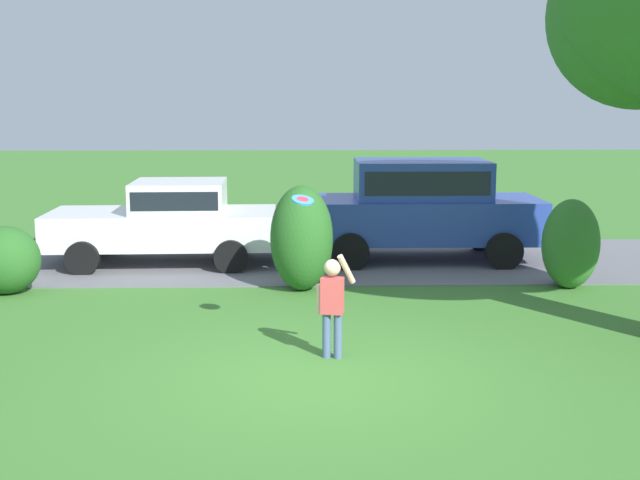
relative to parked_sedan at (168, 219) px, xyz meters
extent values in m
plane|color=#3D752D|center=(2.64, -6.57, -0.85)|extent=(80.00, 80.00, 0.00)
cube|color=slate|center=(2.64, 0.16, -0.84)|extent=(28.00, 4.40, 0.02)
ellipsoid|color=#286023|center=(-2.23, -2.36, -0.30)|extent=(1.10, 1.01, 1.09)
ellipsoid|color=#286023|center=(2.48, -2.23, 0.01)|extent=(1.02, 1.11, 1.71)
ellipsoid|color=#33702B|center=(6.88, -2.21, -0.11)|extent=(0.93, 0.92, 1.47)
ellipsoid|color=#33702B|center=(6.92, -2.05, -0.54)|extent=(0.69, 0.69, 0.62)
cube|color=white|center=(-0.10, 0.00, -0.17)|extent=(4.24, 1.94, 0.64)
cube|color=white|center=(0.22, 0.01, 0.43)|extent=(1.72, 1.66, 0.56)
cube|color=black|center=(0.22, 0.01, 0.43)|extent=(1.59, 1.68, 0.34)
cylinder|color=black|center=(-1.38, -0.97, -0.55)|extent=(0.61, 0.23, 0.60)
cylinder|color=black|center=(-1.42, 0.90, -0.55)|extent=(0.61, 0.23, 0.60)
cylinder|color=black|center=(1.23, -0.91, -0.55)|extent=(0.61, 0.23, 0.60)
cylinder|color=black|center=(1.18, 0.97, -0.55)|extent=(0.61, 0.23, 0.60)
cube|color=black|center=(-2.24, -0.06, -0.33)|extent=(0.16, 1.75, 0.20)
cube|color=black|center=(2.04, 0.05, -0.33)|extent=(0.16, 1.75, 0.20)
cube|color=#28429E|center=(4.77, 0.23, -0.05)|extent=(4.51, 1.85, 0.80)
cube|color=#28429E|center=(4.77, 0.23, 0.71)|extent=(2.48, 1.63, 0.72)
cube|color=black|center=(4.77, 0.23, 0.71)|extent=(2.28, 1.65, 0.43)
cylinder|color=black|center=(3.37, -0.70, -0.51)|extent=(0.68, 0.22, 0.68)
cylinder|color=black|center=(3.38, 1.18, -0.51)|extent=(0.68, 0.22, 0.68)
cylinder|color=black|center=(6.16, -0.71, -0.51)|extent=(0.68, 0.22, 0.68)
cylinder|color=black|center=(6.17, 1.17, -0.51)|extent=(0.68, 0.22, 0.68)
cube|color=black|center=(2.48, 0.24, -0.25)|extent=(0.13, 1.75, 0.20)
cube|color=black|center=(7.06, 0.22, -0.25)|extent=(0.13, 1.75, 0.20)
cylinder|color=#4C608C|center=(2.76, -5.83, -0.57)|extent=(0.10, 0.10, 0.55)
cylinder|color=#4C608C|center=(2.89, -5.87, -0.57)|extent=(0.10, 0.10, 0.55)
cube|color=#DB4C4C|center=(2.83, -5.85, -0.08)|extent=(0.29, 0.22, 0.44)
sphere|color=beige|center=(2.83, -5.85, 0.26)|extent=(0.20, 0.20, 0.20)
cylinder|color=beige|center=(2.99, -5.84, 0.24)|extent=(0.23, 0.21, 0.39)
cylinder|color=beige|center=(2.67, -5.81, -0.13)|extent=(0.07, 0.07, 0.36)
cylinder|color=#337FDB|center=(2.48, -5.32, 1.00)|extent=(0.29, 0.28, 0.15)
cylinder|color=red|center=(2.48, -5.32, 1.01)|extent=(0.16, 0.16, 0.09)
camera|label=1|loc=(2.42, -15.61, 2.27)|focal=47.25mm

